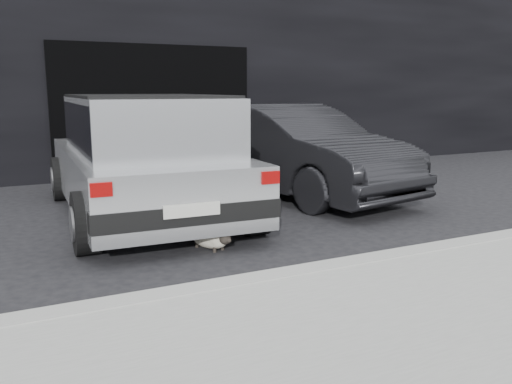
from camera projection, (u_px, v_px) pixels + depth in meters
name	position (u px, v px, depth m)	size (l,w,h in m)	color
ground	(172.00, 224.00, 7.07)	(80.00, 80.00, 0.00)	black
building_facade	(128.00, 55.00, 12.31)	(34.00, 4.00, 5.00)	black
garage_opening	(155.00, 111.00, 10.77)	(4.00, 0.10, 2.60)	black
curb	(356.00, 265.00, 5.22)	(18.00, 0.25, 0.12)	#999A94
sidewalk	(451.00, 311.00, 4.17)	(18.00, 2.20, 0.11)	#999A94
silver_hatchback	(144.00, 151.00, 7.33)	(2.42, 4.60, 1.66)	silver
second_car	(291.00, 150.00, 8.91)	(1.58, 4.53, 1.49)	black
cat_siamese	(212.00, 240.00, 5.93)	(0.40, 0.66, 0.25)	beige
cat_white	(131.00, 228.00, 6.22)	(0.61, 0.46, 0.33)	silver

